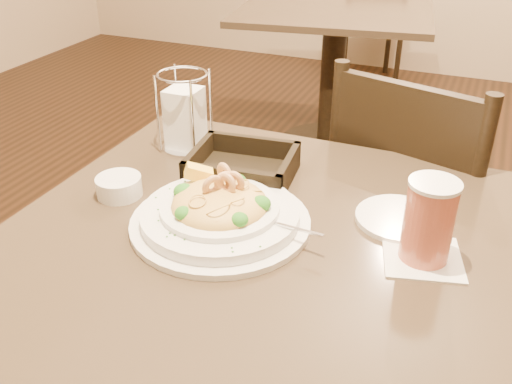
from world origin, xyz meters
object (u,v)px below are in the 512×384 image
at_px(dining_chair_far, 372,11).
at_px(bread_basket, 243,168).
at_px(napkin_caddy, 185,117).
at_px(butter_ramekin, 119,186).
at_px(dining_chair_near, 412,218).
at_px(side_plate, 400,218).
at_px(drink_glass, 429,222).
at_px(main_table, 252,332).
at_px(pasta_bowl, 220,211).
at_px(background_table, 334,54).

relative_size(dining_chair_far, bread_basket, 4.00).
bearing_deg(napkin_caddy, butter_ramekin, -93.82).
distance_m(dining_chair_near, side_plate, 0.50).
bearing_deg(drink_glass, side_plate, 119.36).
relative_size(dining_chair_far, side_plate, 5.58).
relative_size(main_table, butter_ramekin, 9.80).
height_order(dining_chair_far, pasta_bowl, dining_chair_far).
bearing_deg(butter_ramekin, dining_chair_far, 92.65).
relative_size(dining_chair_near, pasta_bowl, 2.50).
bearing_deg(pasta_bowl, butter_ramekin, 174.74).
bearing_deg(butter_ramekin, bread_basket, 40.15).
height_order(dining_chair_far, side_plate, dining_chair_far).
xyz_separation_m(dining_chair_near, napkin_caddy, (-0.51, -0.30, 0.33)).
xyz_separation_m(dining_chair_near, butter_ramekin, (-0.53, -0.55, 0.27)).
bearing_deg(side_plate, dining_chair_far, 103.13).
xyz_separation_m(main_table, dining_chair_near, (0.23, 0.59, -0.01)).
bearing_deg(napkin_caddy, side_plate, -13.87).
bearing_deg(butter_ramekin, pasta_bowl, -5.26).
xyz_separation_m(main_table, dining_chair_far, (-0.45, 3.09, -0.01)).
relative_size(drink_glass, side_plate, 0.96).
bearing_deg(background_table, dining_chair_near, -65.94).
height_order(drink_glass, side_plate, drink_glass).
relative_size(napkin_caddy, side_plate, 1.11).
bearing_deg(bread_basket, pasta_bowl, -78.37).
height_order(bread_basket, butter_ramekin, bread_basket).
xyz_separation_m(dining_chair_near, dining_chair_far, (-0.67, 2.51, 0.00)).
bearing_deg(butter_ramekin, background_table, 92.59).
distance_m(dining_chair_far, pasta_bowl, 3.12).
bearing_deg(butter_ramekin, main_table, -5.78).
height_order(dining_chair_near, bread_basket, dining_chair_near).
relative_size(dining_chair_near, bread_basket, 4.00).
relative_size(background_table, side_plate, 6.14).
relative_size(napkin_caddy, butter_ramekin, 2.02).
bearing_deg(side_plate, background_table, 109.16).
bearing_deg(dining_chair_near, napkin_caddy, 46.83).
bearing_deg(bread_basket, dining_chair_far, 96.72).
bearing_deg(drink_glass, main_table, -170.61).
relative_size(main_table, napkin_caddy, 4.85).
distance_m(background_table, drink_glass, 2.07).
bearing_deg(main_table, side_plate, 32.55).
distance_m(side_plate, butter_ramekin, 0.56).
relative_size(bread_basket, napkin_caddy, 1.25).
bearing_deg(background_table, main_table, -78.72).
distance_m(dining_chair_near, drink_glass, 0.63).
height_order(dining_chair_far, butter_ramekin, dining_chair_far).
relative_size(drink_glass, bread_basket, 0.68).
bearing_deg(main_table, drink_glass, 9.39).
relative_size(pasta_bowl, napkin_caddy, 2.01).
bearing_deg(background_table, napkin_caddy, -86.46).
height_order(main_table, butter_ramekin, butter_ramekin).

